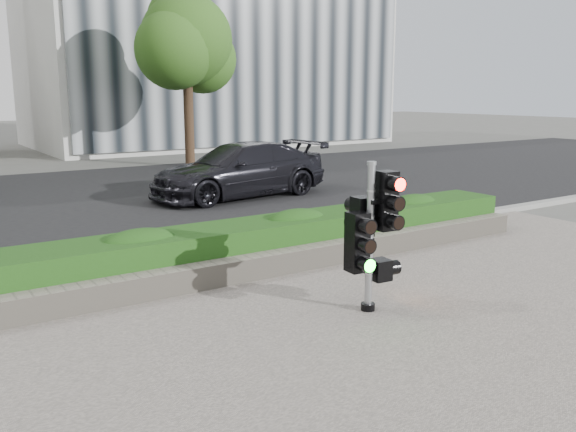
# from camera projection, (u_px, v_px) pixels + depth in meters

# --- Properties ---
(ground) EXTENTS (120.00, 120.00, 0.00)m
(ground) POSITION_uv_depth(u_px,v_px,m) (312.00, 323.00, 7.39)
(ground) COLOR #51514C
(ground) RESTS_ON ground
(sidewalk) EXTENTS (16.00, 11.00, 0.03)m
(sidewalk) POSITION_uv_depth(u_px,v_px,m) (479.00, 409.00, 5.34)
(sidewalk) COLOR #9E9389
(sidewalk) RESTS_ON ground
(road) EXTENTS (60.00, 13.00, 0.02)m
(road) POSITION_uv_depth(u_px,v_px,m) (83.00, 201.00, 15.55)
(road) COLOR black
(road) RESTS_ON ground
(curb) EXTENTS (60.00, 0.25, 0.12)m
(curb) POSITION_uv_depth(u_px,v_px,m) (200.00, 260.00, 9.95)
(curb) COLOR gray
(curb) RESTS_ON ground
(stone_wall) EXTENTS (12.00, 0.32, 0.34)m
(stone_wall) POSITION_uv_depth(u_px,v_px,m) (236.00, 270.00, 8.90)
(stone_wall) COLOR gray
(stone_wall) RESTS_ON sidewalk
(hedge) EXTENTS (12.00, 1.00, 0.68)m
(hedge) POSITION_uv_depth(u_px,v_px,m) (216.00, 249.00, 9.40)
(hedge) COLOR #2E7423
(hedge) RESTS_ON sidewalk
(building_right) EXTENTS (18.00, 10.00, 12.00)m
(building_right) POSITION_uv_depth(u_px,v_px,m) (206.00, 30.00, 32.56)
(building_right) COLOR #B7B7B2
(building_right) RESTS_ON ground
(tree_right) EXTENTS (4.10, 3.58, 6.53)m
(tree_right) POSITION_uv_depth(u_px,v_px,m) (185.00, 44.00, 22.16)
(tree_right) COLOR black
(tree_right) RESTS_ON ground
(traffic_signal) EXTENTS (0.67, 0.50, 1.90)m
(traffic_signal) POSITION_uv_depth(u_px,v_px,m) (370.00, 229.00, 7.57)
(traffic_signal) COLOR black
(traffic_signal) RESTS_ON sidewalk
(car_dark) EXTENTS (5.07, 2.43, 1.42)m
(car_dark) POSITION_uv_depth(u_px,v_px,m) (239.00, 170.00, 16.10)
(car_dark) COLOR black
(car_dark) RESTS_ON road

